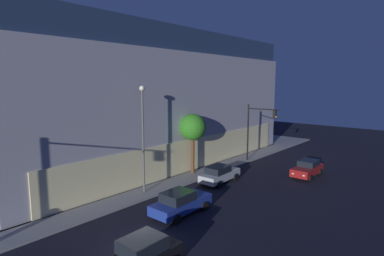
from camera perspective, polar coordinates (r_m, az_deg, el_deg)
ground_plane at (r=18.72m, az=-9.66°, el=-21.37°), size 120.00×120.00×0.00m
modern_building at (r=40.84m, az=-12.76°, el=5.36°), size 36.94×24.73×14.74m
traffic_light_far_corner at (r=36.47m, az=11.90°, el=0.65°), size 0.56×3.81×6.67m
street_lamp_sidewalk at (r=25.54m, az=-9.04°, el=0.11°), size 0.44×0.44×8.89m
sidewalk_tree at (r=30.92m, az=0.14°, el=0.06°), size 2.66×2.66×6.06m
car_blue at (r=22.57m, az=-2.16°, el=-13.53°), size 4.77×2.20×1.69m
car_silver at (r=29.28m, az=5.07°, el=-8.42°), size 4.62×2.12×1.63m
car_red at (r=33.12m, az=20.51°, el=-6.97°), size 4.44×1.97×1.61m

